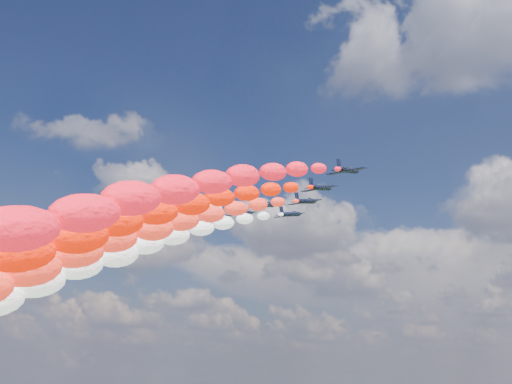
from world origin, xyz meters
The scene contains 14 objects.
jet_0 centered at (-30.00, -4.42, 98.41)m, with size 8.41×11.28×2.49m, color black, non-canonical shape.
jet_1 centered at (-19.30, 3.45, 98.41)m, with size 8.41×11.28×2.49m, color black, non-canonical shape.
jet_2 centered at (-10.55, 13.15, 98.41)m, with size 8.41×11.28×2.49m, color black, non-canonical shape.
trail_2 centered at (-10.55, -45.44, 76.69)m, with size 6.79×114.61×48.28m, color #046BFF, non-canonical shape.
jet_3 centered at (-0.89, 9.24, 98.41)m, with size 8.41×11.28×2.49m, color black, non-canonical shape.
trail_3 centered at (-0.89, -49.34, 76.69)m, with size 6.79×114.61×48.28m, color white, non-canonical shape.
jet_4 centered at (-0.67, 21.35, 98.41)m, with size 8.41×11.28×2.49m, color black, non-canonical shape.
trail_4 centered at (-0.67, -37.24, 76.69)m, with size 6.79×114.61×48.28m, color silver, non-canonical shape.
jet_5 centered at (9.44, 11.75, 98.41)m, with size 8.41×11.28×2.49m, color black, non-canonical shape.
trail_5 centered at (9.44, -46.84, 76.69)m, with size 6.79×114.61×48.28m, color red, non-canonical shape.
jet_6 centered at (18.28, 2.95, 98.41)m, with size 8.41×11.28×2.49m, color black, non-canonical shape.
trail_6 centered at (18.28, -55.64, 76.69)m, with size 6.79×114.61×48.28m, color red, non-canonical shape.
jet_7 centered at (29.47, -5.73, 98.41)m, with size 8.41×11.28×2.49m, color black, non-canonical shape.
trail_7 centered at (29.47, -64.32, 76.69)m, with size 6.79×114.61×48.28m, color red, non-canonical shape.
Camera 1 is at (88.53, -129.28, 56.20)m, focal length 47.83 mm.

